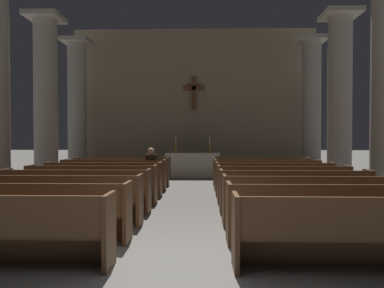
{
  "coord_description": "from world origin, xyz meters",
  "views": [
    {
      "loc": [
        0.37,
        -4.46,
        1.66
      ],
      "look_at": [
        0.0,
        9.05,
        1.39
      ],
      "focal_mm": 33.42,
      "sensor_mm": 36.0,
      "label": 1
    }
  ],
  "objects_px": {
    "pew_left_row_5": "(92,184)",
    "column_right_third": "(340,102)",
    "pew_right_row_7": "(267,175)",
    "altar": "(193,164)",
    "column_left_fourth": "(77,109)",
    "pew_right_row_2": "(332,213)",
    "pew_right_row_5": "(283,185)",
    "pew_left_row_4": "(76,191)",
    "pew_left_row_7": "(114,175)",
    "pew_right_row_1": "(365,233)",
    "pew_right_row_3": "(310,201)",
    "pew_left_row_2": "(27,212)",
    "column_left_third": "(46,102)",
    "pew_left_row_6": "(104,179)",
    "pew_right_row_8": "(261,172)",
    "pew_left_row_3": "(56,199)",
    "pew_left_row_8": "(122,171)",
    "column_right_fourth": "(311,109)",
    "pew_right_row_4": "(295,191)",
    "lone_worshipper": "(151,168)",
    "candlestick_left": "(176,148)",
    "pew_right_row_6": "(274,179)",
    "candlestick_right": "(210,148)"
  },
  "relations": [
    {
      "from": "pew_right_row_7",
      "to": "column_left_third",
      "type": "relative_size",
      "value": 0.55
    },
    {
      "from": "pew_left_row_3",
      "to": "altar",
      "type": "bearing_deg",
      "value": 73.31
    },
    {
      "from": "pew_right_row_7",
      "to": "altar",
      "type": "height_order",
      "value": "altar"
    },
    {
      "from": "pew_left_row_2",
      "to": "pew_right_row_3",
      "type": "xyz_separation_m",
      "value": [
        4.76,
        1.11,
        0.0
      ]
    },
    {
      "from": "column_right_fourth",
      "to": "pew_right_row_4",
      "type": "bearing_deg",
      "value": -109.22
    },
    {
      "from": "pew_left_row_7",
      "to": "pew_right_row_6",
      "type": "height_order",
      "value": "same"
    },
    {
      "from": "pew_right_row_2",
      "to": "lone_worshipper",
      "type": "bearing_deg",
      "value": 122.76
    },
    {
      "from": "pew_left_row_2",
      "to": "column_left_third",
      "type": "distance_m",
      "value": 7.64
    },
    {
      "from": "pew_right_row_1",
      "to": "pew_left_row_5",
      "type": "bearing_deg",
      "value": 137.11
    },
    {
      "from": "pew_right_row_2",
      "to": "pew_right_row_5",
      "type": "xyz_separation_m",
      "value": [
        0.0,
        3.32,
        0.0
      ]
    },
    {
      "from": "pew_left_row_4",
      "to": "pew_right_row_1",
      "type": "height_order",
      "value": "same"
    },
    {
      "from": "pew_right_row_3",
      "to": "column_left_fourth",
      "type": "xyz_separation_m",
      "value": [
        -7.44,
        8.77,
        2.38
      ]
    },
    {
      "from": "column_right_third",
      "to": "altar",
      "type": "height_order",
      "value": "column_right_third"
    },
    {
      "from": "pew_left_row_3",
      "to": "lone_worshipper",
      "type": "height_order",
      "value": "lone_worshipper"
    },
    {
      "from": "pew_left_row_4",
      "to": "pew_right_row_4",
      "type": "bearing_deg",
      "value": 0.0
    },
    {
      "from": "pew_right_row_3",
      "to": "column_left_third",
      "type": "xyz_separation_m",
      "value": [
        -7.44,
        5.64,
        2.38
      ]
    },
    {
      "from": "pew_left_row_5",
      "to": "column_right_third",
      "type": "bearing_deg",
      "value": 24.75
    },
    {
      "from": "pew_left_row_3",
      "to": "pew_left_row_6",
      "type": "distance_m",
      "value": 3.32
    },
    {
      "from": "pew_right_row_3",
      "to": "pew_right_row_4",
      "type": "height_order",
      "value": "same"
    },
    {
      "from": "pew_left_row_2",
      "to": "lone_worshipper",
      "type": "relative_size",
      "value": 2.45
    },
    {
      "from": "pew_right_row_1",
      "to": "column_left_third",
      "type": "height_order",
      "value": "column_left_third"
    },
    {
      "from": "pew_right_row_7",
      "to": "pew_right_row_8",
      "type": "relative_size",
      "value": 1.0
    },
    {
      "from": "pew_left_row_6",
      "to": "altar",
      "type": "relative_size",
      "value": 1.47
    },
    {
      "from": "pew_right_row_6",
      "to": "column_right_fourth",
      "type": "xyz_separation_m",
      "value": [
        2.67,
        5.45,
        2.38
      ]
    },
    {
      "from": "pew_right_row_8",
      "to": "pew_left_row_7",
      "type": "bearing_deg",
      "value": -166.93
    },
    {
      "from": "pew_left_row_5",
      "to": "column_right_third",
      "type": "distance_m",
      "value": 8.53
    },
    {
      "from": "pew_right_row_8",
      "to": "pew_left_row_3",
      "type": "bearing_deg",
      "value": -130.73
    },
    {
      "from": "pew_left_row_8",
      "to": "candlestick_left",
      "type": "distance_m",
      "value": 3.04
    },
    {
      "from": "candlestick_left",
      "to": "lone_worshipper",
      "type": "relative_size",
      "value": 0.5
    },
    {
      "from": "pew_left_row_3",
      "to": "pew_right_row_1",
      "type": "height_order",
      "value": "same"
    },
    {
      "from": "pew_left_row_4",
      "to": "pew_left_row_7",
      "type": "height_order",
      "value": "same"
    },
    {
      "from": "pew_right_row_1",
      "to": "pew_right_row_7",
      "type": "distance_m",
      "value": 6.64
    },
    {
      "from": "pew_left_row_5",
      "to": "column_left_fourth",
      "type": "xyz_separation_m",
      "value": [
        -2.67,
        6.55,
        2.38
      ]
    },
    {
      "from": "pew_right_row_1",
      "to": "pew_left_row_7",
      "type": "bearing_deg",
      "value": 125.67
    },
    {
      "from": "pew_right_row_8",
      "to": "pew_left_row_4",
      "type": "bearing_deg",
      "value": -137.11
    },
    {
      "from": "column_right_third",
      "to": "column_left_fourth",
      "type": "height_order",
      "value": "same"
    },
    {
      "from": "pew_right_row_3",
      "to": "column_left_fourth",
      "type": "relative_size",
      "value": 0.55
    },
    {
      "from": "pew_right_row_4",
      "to": "pew_right_row_5",
      "type": "distance_m",
      "value": 1.11
    },
    {
      "from": "pew_left_row_3",
      "to": "pew_left_row_7",
      "type": "xyz_separation_m",
      "value": [
        0.0,
        4.43,
        0.0
      ]
    },
    {
      "from": "pew_left_row_6",
      "to": "pew_right_row_1",
      "type": "xyz_separation_m",
      "value": [
        4.76,
        -5.53,
        0.0
      ]
    },
    {
      "from": "pew_left_row_2",
      "to": "candlestick_right",
      "type": "bearing_deg",
      "value": 71.2
    },
    {
      "from": "pew_left_row_5",
      "to": "pew_right_row_1",
      "type": "bearing_deg",
      "value": -42.89
    },
    {
      "from": "pew_left_row_2",
      "to": "pew_left_row_3",
      "type": "height_order",
      "value": "same"
    },
    {
      "from": "column_right_fourth",
      "to": "altar",
      "type": "bearing_deg",
      "value": -170.8
    },
    {
      "from": "pew_left_row_5",
      "to": "pew_left_row_6",
      "type": "height_order",
      "value": "same"
    },
    {
      "from": "pew_right_row_8",
      "to": "pew_left_row_8",
      "type": "bearing_deg",
      "value": 180.0
    },
    {
      "from": "pew_right_row_7",
      "to": "pew_left_row_6",
      "type": "bearing_deg",
      "value": -166.93
    },
    {
      "from": "pew_left_row_7",
      "to": "column_right_third",
      "type": "bearing_deg",
      "value": 9.28
    },
    {
      "from": "column_left_fourth",
      "to": "altar",
      "type": "height_order",
      "value": "column_left_fourth"
    },
    {
      "from": "pew_left_row_7",
      "to": "pew_right_row_7",
      "type": "distance_m",
      "value": 4.76
    }
  ]
}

